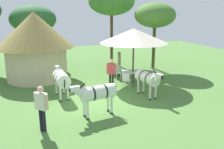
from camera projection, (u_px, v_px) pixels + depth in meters
The scene contains 16 objects.
ground_plane at pixel (99, 98), 12.91m from camera, with size 36.00×36.00×0.00m, color #4E7937.
thatched_hut at pixel (35, 42), 15.77m from camera, with size 4.83×4.83×4.28m.
shade_umbrella at pixel (134, 36), 14.75m from camera, with size 4.01×4.01×3.33m.
patio_dining_table at pixel (133, 73), 15.33m from camera, with size 1.47×1.29×0.74m.
patio_chair_east_end at pixel (126, 80), 14.34m from camera, with size 0.61×0.61×0.90m.
patio_chair_west_end at pixel (151, 74), 15.42m from camera, with size 0.54×0.55×0.90m.
patio_chair_near_lawn at pixel (120, 71), 16.19m from camera, with size 0.56×0.55×0.90m.
guest_beside_umbrella at pixel (119, 62), 16.79m from camera, with size 0.36×0.57×1.68m.
guest_behind_table at pixel (111, 71), 14.18m from camera, with size 0.54×0.43×1.73m.
standing_watcher at pixel (41, 105), 9.17m from camera, with size 0.48×0.51×1.77m.
zebra_nearest_camera at pixel (97, 93), 10.59m from camera, with size 2.19×0.81×1.54m.
zebra_by_umbrella at pixel (148, 78), 12.86m from camera, with size 0.77×2.09×1.53m.
zebra_toward_hut at pixel (61, 79), 12.78m from camera, with size 0.71×2.11×1.54m.
acacia_tree_behind_hut at pixel (33, 19), 19.18m from camera, with size 3.52×3.52×4.72m.
acacia_tree_far_lawn at pixel (112, 2), 19.81m from camera, with size 3.69×3.69×6.11m.
acacia_tree_right_background at pixel (155, 16), 18.19m from camera, with size 3.00×3.00×4.88m.
Camera 1 is at (-3.78, -11.58, 4.50)m, focal length 40.09 mm.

